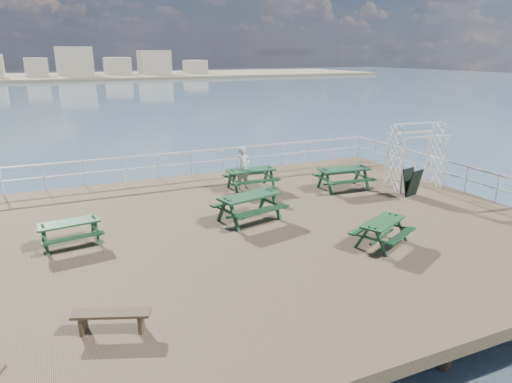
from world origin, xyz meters
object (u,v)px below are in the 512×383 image
object	(u,v)px
picnic_table_c	(344,174)
trellis_arbor	(416,159)
picnic_table_a	(70,228)
flat_bench_near	(112,317)
picnic_table_d	(249,202)
person	(243,168)
picnic_table_b	(251,175)
picnic_table_e	(383,227)

from	to	relation	value
picnic_table_c	trellis_arbor	xyz separation A→B (m)	(2.73, -0.91, 0.54)
picnic_table_a	picnic_table_c	distance (m)	10.23
picnic_table_a	flat_bench_near	bearing A→B (deg)	-91.10
picnic_table_d	person	world-z (taller)	person
picnic_table_d	flat_bench_near	size ratio (longest dim) A/B	1.54
picnic_table_a	picnic_table_c	size ratio (longest dim) A/B	0.84
picnic_table_c	person	size ratio (longest dim) A/B	1.24
picnic_table_c	person	distance (m)	3.97
picnic_table_d	flat_bench_near	bearing A→B (deg)	-150.30
picnic_table_b	person	world-z (taller)	person
person	trellis_arbor	bearing A→B (deg)	-30.47
picnic_table_e	trellis_arbor	xyz separation A→B (m)	(4.84, 4.08, 0.65)
picnic_table_c	picnic_table_e	distance (m)	5.42
picnic_table_e	flat_bench_near	bearing A→B (deg)	162.93
picnic_table_a	flat_bench_near	xyz separation A→B (m)	(0.53, -4.79, -0.18)
trellis_arbor	flat_bench_near	bearing A→B (deg)	-149.48
picnic_table_a	picnic_table_c	xyz separation A→B (m)	(10.12, 1.50, 0.12)
picnic_table_c	picnic_table_d	distance (m)	5.07
flat_bench_near	person	xyz separation A→B (m)	(5.99, 7.94, 0.53)
flat_bench_near	picnic_table_c	bearing A→B (deg)	54.24
picnic_table_a	picnic_table_b	distance (m)	7.44
picnic_table_c	trellis_arbor	bearing A→B (deg)	-13.87
flat_bench_near	person	bearing A→B (deg)	73.97
picnic_table_b	picnic_table_e	size ratio (longest dim) A/B	0.94
picnic_table_a	picnic_table_c	bearing A→B (deg)	1.06
flat_bench_near	trellis_arbor	xyz separation A→B (m)	(12.33, 5.38, 0.84)
picnic_table_d	trellis_arbor	xyz separation A→B (m)	(7.50, 0.81, 0.53)
person	flat_bench_near	bearing A→B (deg)	-135.49
picnic_table_e	picnic_table_b	bearing A→B (deg)	73.75
picnic_table_c	flat_bench_near	world-z (taller)	picnic_table_c
picnic_table_a	flat_bench_near	distance (m)	4.82
picnic_table_b	picnic_table_e	world-z (taller)	picnic_table_b
picnic_table_b	flat_bench_near	size ratio (longest dim) A/B	1.27
picnic_table_e	picnic_table_a	bearing A→B (deg)	129.60
picnic_table_d	trellis_arbor	size ratio (longest dim) A/B	0.89
picnic_table_b	flat_bench_near	xyz separation A→B (m)	(-6.28, -7.79, -0.27)
picnic_table_c	picnic_table_e	xyz separation A→B (m)	(-2.10, -5.00, -0.11)
picnic_table_d	trellis_arbor	distance (m)	7.56
picnic_table_b	trellis_arbor	xyz separation A→B (m)	(6.05, -2.42, 0.57)
picnic_table_b	picnic_table_d	world-z (taller)	picnic_table_d
picnic_table_e	person	xyz separation A→B (m)	(-1.50, 6.65, 0.34)
picnic_table_e	trellis_arbor	bearing A→B (deg)	13.34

